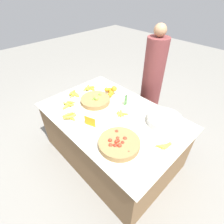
# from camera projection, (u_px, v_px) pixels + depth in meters

# --- Properties ---
(ground_plane) EXTENTS (12.00, 12.00, 0.00)m
(ground_plane) POSITION_uv_depth(u_px,v_px,m) (112.00, 153.00, 2.63)
(ground_plane) COLOR gray
(market_table) EXTENTS (1.79, 1.19, 0.74)m
(market_table) POSITION_uv_depth(u_px,v_px,m) (112.00, 136.00, 2.40)
(market_table) COLOR brown
(market_table) RESTS_ON ground_plane
(lime_bowl) EXTENTS (0.40, 0.40, 0.10)m
(lime_bowl) POSITION_uv_depth(u_px,v_px,m) (95.00, 100.00, 2.37)
(lime_bowl) COLOR olive
(lime_bowl) RESTS_ON market_table
(tomato_basket) EXTENTS (0.42, 0.42, 0.10)m
(tomato_basket) POSITION_uv_depth(u_px,v_px,m) (119.00, 143.00, 1.76)
(tomato_basket) COLOR olive
(tomato_basket) RESTS_ON market_table
(orange_pile) EXTENTS (0.17, 0.17, 0.14)m
(orange_pile) POSITION_uv_depth(u_px,v_px,m) (111.00, 91.00, 2.51)
(orange_pile) COLOR orange
(orange_pile) RESTS_ON market_table
(metal_bowl) EXTENTS (0.40, 0.40, 0.09)m
(metal_bowl) POSITION_uv_depth(u_px,v_px,m) (165.00, 120.00, 2.03)
(metal_bowl) COLOR silver
(metal_bowl) RESTS_ON market_table
(price_sign) EXTENTS (0.13, 0.05, 0.12)m
(price_sign) POSITION_uv_depth(u_px,v_px,m) (90.00, 122.00, 1.99)
(price_sign) COLOR orange
(price_sign) RESTS_ON market_table
(veg_bundle) EXTENTS (0.02, 0.05, 0.15)m
(veg_bundle) POSITION_uv_depth(u_px,v_px,m) (126.00, 100.00, 2.30)
(veg_bundle) COLOR #4C8E42
(veg_bundle) RESTS_ON market_table
(banana_bunch_middle_right) EXTENTS (0.16, 0.19, 0.06)m
(banana_bunch_middle_right) POSITION_uv_depth(u_px,v_px,m) (89.00, 88.00, 2.64)
(banana_bunch_middle_right) COLOR yellow
(banana_bunch_middle_right) RESTS_ON market_table
(banana_bunch_front_left) EXTENTS (0.15, 0.19, 0.06)m
(banana_bunch_front_left) POSITION_uv_depth(u_px,v_px,m) (70.00, 116.00, 2.11)
(banana_bunch_front_left) COLOR yellow
(banana_bunch_front_left) RESTS_ON market_table
(banana_bunch_back_center) EXTENTS (0.15, 0.14, 0.03)m
(banana_bunch_back_center) POSITION_uv_depth(u_px,v_px,m) (121.00, 114.00, 2.17)
(banana_bunch_back_center) COLOR yellow
(banana_bunch_back_center) RESTS_ON market_table
(banana_bunch_middle_left) EXTENTS (0.16, 0.17, 0.06)m
(banana_bunch_middle_left) POSITION_uv_depth(u_px,v_px,m) (74.00, 94.00, 2.51)
(banana_bunch_middle_left) COLOR yellow
(banana_bunch_middle_left) RESTS_ON market_table
(banana_bunch_front_right) EXTENTS (0.14, 0.20, 0.06)m
(banana_bunch_front_right) POSITION_uv_depth(u_px,v_px,m) (68.00, 105.00, 2.30)
(banana_bunch_front_right) COLOR yellow
(banana_bunch_front_right) RESTS_ON market_table
(banana_bunch_front_center) EXTENTS (0.13, 0.16, 0.03)m
(banana_bunch_front_center) POSITION_uv_depth(u_px,v_px,m) (166.00, 146.00, 1.76)
(banana_bunch_front_center) COLOR yellow
(banana_bunch_front_center) RESTS_ON market_table
(vendor_person) EXTENTS (0.31, 0.31, 1.64)m
(vendor_person) POSITION_uv_depth(u_px,v_px,m) (152.00, 85.00, 2.72)
(vendor_person) COLOR brown
(vendor_person) RESTS_ON ground_plane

